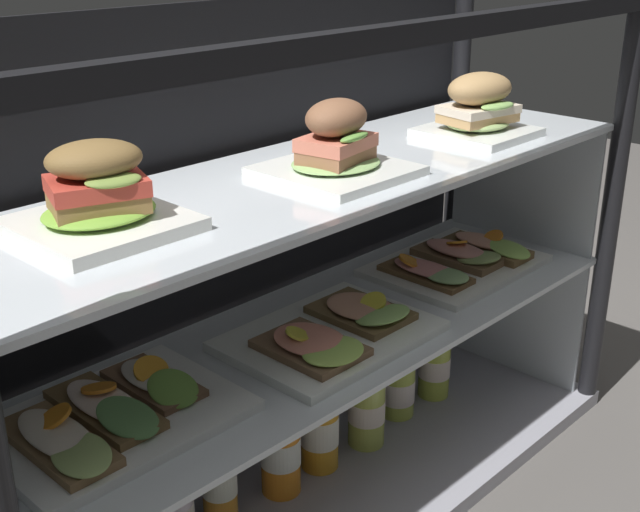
{
  "coord_description": "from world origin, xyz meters",
  "views": [
    {
      "loc": [
        -0.91,
        -0.87,
        0.99
      ],
      "look_at": [
        0.0,
        0.0,
        0.49
      ],
      "focal_mm": 46.98,
      "sensor_mm": 36.0,
      "label": 1
    }
  ],
  "objects_px": {
    "juice_bottle_front_middle": "(320,420)",
    "juice_bottle_front_left_end": "(398,382)",
    "plated_roll_sandwich_center": "(336,149)",
    "open_sandwich_tray_right_of_center": "(111,416)",
    "open_sandwich_tray_near_right_corner": "(460,260)",
    "juice_bottle_tucked_behind": "(435,362)",
    "juice_bottle_near_post": "(367,409)",
    "open_sandwich_tray_center": "(335,332)",
    "juice_bottle_front_fourth": "(219,474)",
    "plated_roll_sandwich_far_right": "(479,110)",
    "juice_bottle_front_right_end": "(173,509)",
    "plated_roll_sandwich_mid_right": "(98,199)",
    "juice_bottle_back_center": "(280,448)"
  },
  "relations": [
    {
      "from": "juice_bottle_front_middle",
      "to": "juice_bottle_front_left_end",
      "type": "distance_m",
      "value": 0.24
    },
    {
      "from": "plated_roll_sandwich_center",
      "to": "juice_bottle_front_left_end",
      "type": "height_order",
      "value": "plated_roll_sandwich_center"
    },
    {
      "from": "open_sandwich_tray_right_of_center",
      "to": "open_sandwich_tray_near_right_corner",
      "type": "xyz_separation_m",
      "value": [
        0.8,
        -0.02,
        0.0
      ]
    },
    {
      "from": "juice_bottle_tucked_behind",
      "to": "plated_roll_sandwich_center",
      "type": "bearing_deg",
      "value": -169.42
    },
    {
      "from": "juice_bottle_near_post",
      "to": "juice_bottle_tucked_behind",
      "type": "xyz_separation_m",
      "value": [
        0.24,
        0.01,
        0.0
      ]
    },
    {
      "from": "open_sandwich_tray_center",
      "to": "juice_bottle_front_fourth",
      "type": "height_order",
      "value": "open_sandwich_tray_center"
    },
    {
      "from": "open_sandwich_tray_center",
      "to": "juice_bottle_tucked_behind",
      "type": "distance_m",
      "value": 0.49
    },
    {
      "from": "juice_bottle_near_post",
      "to": "juice_bottle_tucked_behind",
      "type": "bearing_deg",
      "value": 3.11
    },
    {
      "from": "juice_bottle_tucked_behind",
      "to": "juice_bottle_near_post",
      "type": "bearing_deg",
      "value": -176.89
    },
    {
      "from": "plated_roll_sandwich_far_right",
      "to": "juice_bottle_front_right_end",
      "type": "height_order",
      "value": "plated_roll_sandwich_far_right"
    },
    {
      "from": "open_sandwich_tray_center",
      "to": "juice_bottle_front_fourth",
      "type": "bearing_deg",
      "value": 149.07
    },
    {
      "from": "plated_roll_sandwich_mid_right",
      "to": "plated_roll_sandwich_far_right",
      "type": "xyz_separation_m",
      "value": [
        0.76,
        -0.06,
        0.0
      ]
    },
    {
      "from": "open_sandwich_tray_near_right_corner",
      "to": "juice_bottle_back_center",
      "type": "distance_m",
      "value": 0.51
    },
    {
      "from": "juice_bottle_front_right_end",
      "to": "juice_bottle_front_left_end",
      "type": "height_order",
      "value": "juice_bottle_front_right_end"
    },
    {
      "from": "plated_roll_sandwich_mid_right",
      "to": "juice_bottle_front_fourth",
      "type": "distance_m",
      "value": 0.58
    },
    {
      "from": "juice_bottle_front_middle",
      "to": "juice_bottle_tucked_behind",
      "type": "distance_m",
      "value": 0.36
    },
    {
      "from": "juice_bottle_near_post",
      "to": "plated_roll_sandwich_center",
      "type": "bearing_deg",
      "value": -158.98
    },
    {
      "from": "juice_bottle_front_left_end",
      "to": "open_sandwich_tray_right_of_center",
      "type": "bearing_deg",
      "value": -176.23
    },
    {
      "from": "open_sandwich_tray_right_of_center",
      "to": "juice_bottle_front_right_end",
      "type": "relative_size",
      "value": 1.62
    },
    {
      "from": "juice_bottle_front_left_end",
      "to": "juice_bottle_tucked_behind",
      "type": "xyz_separation_m",
      "value": [
        0.11,
        -0.01,
        0.0
      ]
    },
    {
      "from": "open_sandwich_tray_right_of_center",
      "to": "juice_bottle_tucked_behind",
      "type": "distance_m",
      "value": 0.85
    },
    {
      "from": "juice_bottle_front_left_end",
      "to": "juice_bottle_tucked_behind",
      "type": "bearing_deg",
      "value": -4.44
    },
    {
      "from": "juice_bottle_near_post",
      "to": "juice_bottle_front_left_end",
      "type": "xyz_separation_m",
      "value": [
        0.13,
        0.02,
        -0.0
      ]
    },
    {
      "from": "open_sandwich_tray_center",
      "to": "juice_bottle_front_left_end",
      "type": "height_order",
      "value": "open_sandwich_tray_center"
    },
    {
      "from": "plated_roll_sandwich_far_right",
      "to": "open_sandwich_tray_center",
      "type": "bearing_deg",
      "value": 179.75
    },
    {
      "from": "juice_bottle_near_post",
      "to": "juice_bottle_tucked_behind",
      "type": "distance_m",
      "value": 0.24
    },
    {
      "from": "plated_roll_sandwich_far_right",
      "to": "open_sandwich_tray_near_right_corner",
      "type": "relative_size",
      "value": 0.53
    },
    {
      "from": "open_sandwich_tray_center",
      "to": "juice_bottle_front_left_end",
      "type": "xyz_separation_m",
      "value": [
        0.3,
        0.1,
        -0.26
      ]
    },
    {
      "from": "plated_roll_sandwich_mid_right",
      "to": "open_sandwich_tray_near_right_corner",
      "type": "xyz_separation_m",
      "value": [
        0.78,
        -0.03,
        -0.3
      ]
    },
    {
      "from": "open_sandwich_tray_center",
      "to": "juice_bottle_near_post",
      "type": "xyz_separation_m",
      "value": [
        0.17,
        0.07,
        -0.26
      ]
    },
    {
      "from": "plated_roll_sandwich_mid_right",
      "to": "juice_bottle_near_post",
      "type": "bearing_deg",
      "value": 1.75
    },
    {
      "from": "plated_roll_sandwich_far_right",
      "to": "juice_bottle_tucked_behind",
      "type": "distance_m",
      "value": 0.57
    },
    {
      "from": "juice_bottle_near_post",
      "to": "open_sandwich_tray_right_of_center",
      "type": "bearing_deg",
      "value": -177.6
    },
    {
      "from": "open_sandwich_tray_center",
      "to": "juice_bottle_front_right_end",
      "type": "bearing_deg",
      "value": 160.13
    },
    {
      "from": "plated_roll_sandwich_far_right",
      "to": "juice_bottle_near_post",
      "type": "height_order",
      "value": "plated_roll_sandwich_far_right"
    },
    {
      "from": "open_sandwich_tray_right_of_center",
      "to": "juice_bottle_front_left_end",
      "type": "relative_size",
      "value": 1.66
    },
    {
      "from": "plated_roll_sandwich_center",
      "to": "juice_bottle_tucked_behind",
      "type": "distance_m",
      "value": 0.69
    },
    {
      "from": "juice_bottle_front_right_end",
      "to": "juice_bottle_near_post",
      "type": "distance_m",
      "value": 0.45
    },
    {
      "from": "plated_roll_sandwich_center",
      "to": "juice_bottle_back_center",
      "type": "bearing_deg",
      "value": 128.29
    },
    {
      "from": "juice_bottle_front_left_end",
      "to": "plated_roll_sandwich_center",
      "type": "bearing_deg",
      "value": -163.68
    },
    {
      "from": "plated_roll_sandwich_mid_right",
      "to": "juice_bottle_front_middle",
      "type": "xyz_separation_m",
      "value": [
        0.43,
        0.03,
        -0.54
      ]
    },
    {
      "from": "juice_bottle_front_middle",
      "to": "juice_bottle_near_post",
      "type": "height_order",
      "value": "juice_bottle_front_middle"
    },
    {
      "from": "plated_roll_sandwich_mid_right",
      "to": "open_sandwich_tray_center",
      "type": "distance_m",
      "value": 0.49
    },
    {
      "from": "plated_roll_sandwich_far_right",
      "to": "juice_bottle_front_left_end",
      "type": "relative_size",
      "value": 0.88
    },
    {
      "from": "juice_bottle_front_right_end",
      "to": "juice_bottle_tucked_behind",
      "type": "height_order",
      "value": "juice_bottle_front_right_end"
    },
    {
      "from": "open_sandwich_tray_center",
      "to": "juice_bottle_back_center",
      "type": "height_order",
      "value": "open_sandwich_tray_center"
    },
    {
      "from": "open_sandwich_tray_center",
      "to": "juice_bottle_front_middle",
      "type": "relative_size",
      "value": 1.41
    },
    {
      "from": "juice_bottle_near_post",
      "to": "juice_bottle_front_fourth",
      "type": "bearing_deg",
      "value": 175.1
    },
    {
      "from": "plated_roll_sandwich_mid_right",
      "to": "open_sandwich_tray_right_of_center",
      "type": "relative_size",
      "value": 0.58
    },
    {
      "from": "juice_bottle_back_center",
      "to": "juice_bottle_front_middle",
      "type": "relative_size",
      "value": 0.94
    }
  ]
}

